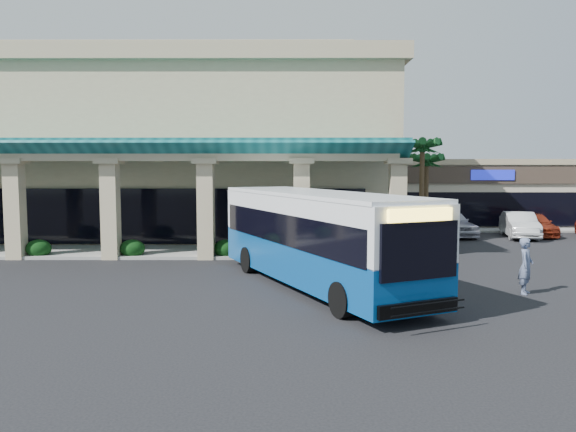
{
  "coord_description": "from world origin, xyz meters",
  "views": [
    {
      "loc": [
        0.94,
        -21.1,
        4.35
      ],
      "look_at": [
        0.87,
        3.44,
        2.2
      ],
      "focal_mm": 35.0,
      "sensor_mm": 36.0,
      "label": 1
    }
  ],
  "objects_px": {
    "transit_bus": "(316,240)",
    "pedestrian": "(526,266)",
    "car_red": "(533,225)",
    "car_silver": "(450,223)",
    "car_white": "(520,225)"
  },
  "relations": [
    {
      "from": "pedestrian",
      "to": "car_white",
      "type": "xyz_separation_m",
      "value": [
        6.09,
        15.41,
        -0.18
      ]
    },
    {
      "from": "car_silver",
      "to": "car_red",
      "type": "bearing_deg",
      "value": -5.14
    },
    {
      "from": "transit_bus",
      "to": "pedestrian",
      "type": "xyz_separation_m",
      "value": [
        7.13,
        -1.11,
        -0.76
      ]
    },
    {
      "from": "car_silver",
      "to": "car_red",
      "type": "relative_size",
      "value": 1.02
    },
    {
      "from": "car_silver",
      "to": "pedestrian",
      "type": "bearing_deg",
      "value": -106.66
    },
    {
      "from": "pedestrian",
      "to": "car_silver",
      "type": "relative_size",
      "value": 0.39
    },
    {
      "from": "car_white",
      "to": "car_red",
      "type": "height_order",
      "value": "car_white"
    },
    {
      "from": "car_white",
      "to": "car_red",
      "type": "relative_size",
      "value": 0.99
    },
    {
      "from": "transit_bus",
      "to": "car_white",
      "type": "distance_m",
      "value": 19.49
    },
    {
      "from": "pedestrian",
      "to": "car_silver",
      "type": "xyz_separation_m",
      "value": [
        1.96,
        16.05,
        -0.13
      ]
    },
    {
      "from": "pedestrian",
      "to": "car_white",
      "type": "relative_size",
      "value": 0.4
    },
    {
      "from": "car_white",
      "to": "car_silver",
      "type": "bearing_deg",
      "value": -177.82
    },
    {
      "from": "transit_bus",
      "to": "pedestrian",
      "type": "height_order",
      "value": "transit_bus"
    },
    {
      "from": "car_red",
      "to": "transit_bus",
      "type": "bearing_deg",
      "value": -129.15
    },
    {
      "from": "transit_bus",
      "to": "car_red",
      "type": "height_order",
      "value": "transit_bus"
    }
  ]
}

